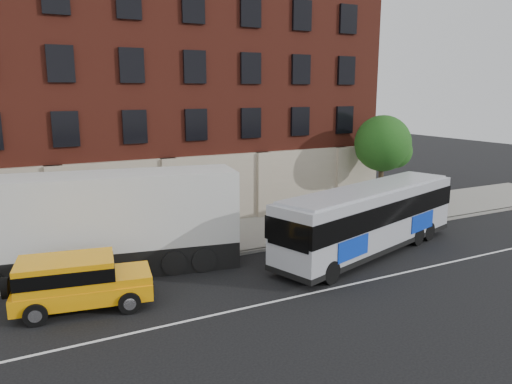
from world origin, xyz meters
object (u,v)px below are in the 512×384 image
city_bus (370,217)px  sign_pole (4,257)px  street_tree (383,146)px  yellow_suv (76,280)px  shipping_container (84,226)px

city_bus → sign_pole: bearing=170.3°
street_tree → yellow_suv: bearing=-162.6°
street_tree → yellow_suv: (-19.76, -6.19, -3.29)m
shipping_container → city_bus: bearing=-14.8°
yellow_suv → sign_pole: bearing=128.6°
city_bus → yellow_suv: (-13.68, -0.13, -0.70)m
city_bus → shipping_container: (-12.82, 3.38, 0.34)m
shipping_container → street_tree: bearing=8.1°
yellow_suv → street_tree: bearing=17.4°
yellow_suv → shipping_container: bearing=76.2°
city_bus → shipping_container: size_ratio=0.92×
street_tree → shipping_container: street_tree is taller
sign_pole → shipping_container: bearing=11.8°
yellow_suv → shipping_container: size_ratio=0.39×
street_tree → shipping_container: (-18.90, -2.68, -2.24)m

